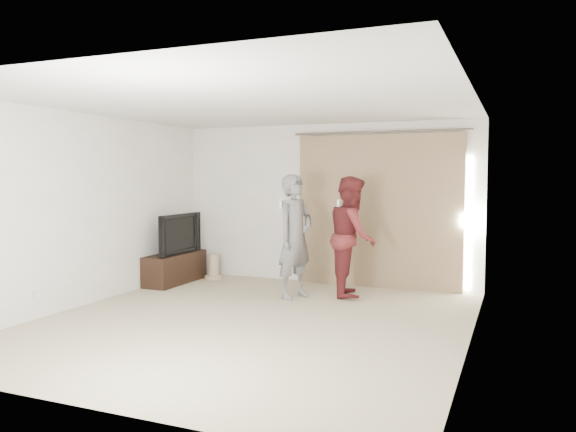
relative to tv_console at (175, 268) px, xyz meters
The scene contains 10 objects.
floor 2.88m from the tv_console, 37.94° to the right, with size 5.50×5.50×0.00m, color #BFB18F.
wall_back 2.69m from the tv_console, 23.48° to the left, with size 5.00×0.04×2.60m, color white.
wall_left 2.07m from the tv_console, 97.58° to the right, with size 0.04×5.50×2.60m.
ceiling 3.71m from the tv_console, 37.94° to the right, with size 5.00×5.50×0.01m, color silver.
curtain 3.44m from the tv_console, 16.05° to the left, with size 2.80×0.11×2.46m.
tv_console is the anchor object (origin of this frame).
tv 0.57m from the tv_console, ahead, with size 1.13×0.15×0.65m, color black.
scratching_post 0.70m from the tv_console, 55.01° to the left, with size 0.32×0.32×0.42m.
person_man 2.35m from the tv_console, ahead, with size 0.61×0.75×1.78m.
person_woman 3.03m from the tv_console, ahead, with size 0.89×1.01×1.75m.
Camera 1 is at (2.94, -5.97, 1.74)m, focal length 35.00 mm.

